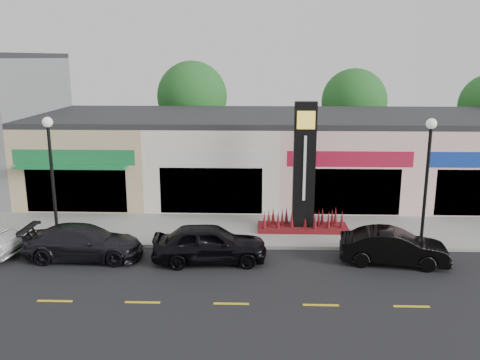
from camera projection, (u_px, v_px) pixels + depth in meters
The scene contains 15 objects.
ground at pixel (235, 268), 19.94m from camera, with size 120.00×120.00×0.00m, color black.
sidewalk at pixel (239, 230), 24.15m from camera, with size 52.00×4.30×0.15m, color gray.
curb at pixel (237, 247), 21.97m from camera, with size 52.00×0.20×0.15m, color gray.
shop_beige at pixel (103, 153), 30.78m from camera, with size 7.00×10.85×4.80m.
shop_cream at pixel (218, 154), 30.57m from camera, with size 7.00×10.01×4.80m.
shop_pink_w at pixel (335, 154), 30.35m from camera, with size 7.00×10.01×4.80m.
shop_pink_e at pixel (453, 155), 30.13m from camera, with size 7.00×10.01×4.80m.
tree_rear_west at pixel (192, 96), 37.78m from camera, with size 5.20×5.20×7.83m.
tree_rear_mid at pixel (354, 101), 37.48m from camera, with size 4.80×4.80×7.29m.
lamp_west_near at pixel (51, 167), 21.81m from camera, with size 0.44×0.44×5.47m.
lamp_east_near at pixel (427, 169), 21.30m from camera, with size 0.44×0.44×5.47m.
pylon_sign at pixel (304, 186), 23.39m from camera, with size 4.20×1.30×6.00m.
car_dark_sedan at pixel (84, 242), 20.74m from camera, with size 4.80×1.95×1.39m, color black.
car_black_sedan at pixel (210, 243), 20.39m from camera, with size 4.57×1.84×1.56m, color black.
car_black_conv at pixel (394, 247), 20.22m from camera, with size 4.21×1.47×1.39m, color black.
Camera 1 is at (0.80, -18.55, 8.06)m, focal length 38.00 mm.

